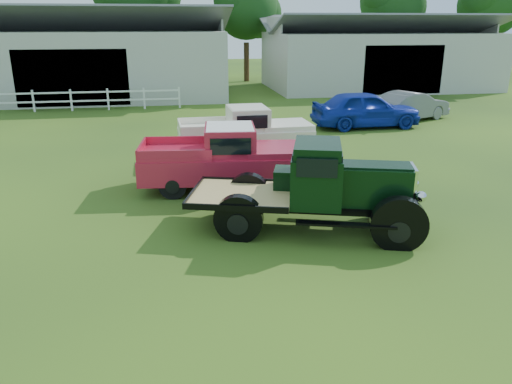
{
  "coord_description": "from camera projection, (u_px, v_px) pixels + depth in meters",
  "views": [
    {
      "loc": [
        -1.67,
        -9.43,
        4.73
      ],
      "look_at": [
        0.2,
        1.2,
        1.05
      ],
      "focal_mm": 35.0,
      "sensor_mm": 36.0,
      "label": 1
    }
  ],
  "objects": [
    {
      "name": "red_pickup",
      "position": [
        227.0,
        157.0,
        14.7
      ],
      "size": [
        5.42,
        2.53,
        1.91
      ],
      "primitive_type": null,
      "rotation": [
        0.0,
        0.0,
        -0.1
      ],
      "color": "#BD1E3A",
      "rests_on": "ground"
    },
    {
      "name": "vintage_flatbed",
      "position": [
        312.0,
        187.0,
        11.71
      ],
      "size": [
        5.79,
        3.63,
        2.14
      ],
      "primitive_type": null,
      "rotation": [
        0.0,
        0.0,
        -0.3
      ],
      "color": "black",
      "rests_on": "ground"
    },
    {
      "name": "ground",
      "position": [
        257.0,
        257.0,
        10.59
      ],
      "size": [
        120.0,
        120.0,
        0.0
      ],
      "primitive_type": "plane",
      "color": "#233A18"
    },
    {
      "name": "fence_rail",
      "position": [
        52.0,
        101.0,
        27.73
      ],
      "size": [
        14.2,
        0.16,
        1.2
      ],
      "primitive_type": null,
      "color": "white",
      "rests_on": "ground"
    },
    {
      "name": "tree_d",
      "position": [
        391.0,
        19.0,
        43.63
      ],
      "size": [
        6.0,
        6.0,
        10.0
      ],
      "primitive_type": null,
      "color": "#13440C",
      "rests_on": "ground"
    },
    {
      "name": "shed_right",
      "position": [
        378.0,
        52.0,
        37.22
      ],
      "size": [
        16.8,
        9.2,
        5.2
      ],
      "primitive_type": null,
      "color": "#9B9992",
      "rests_on": "ground"
    },
    {
      "name": "tree_c",
      "position": [
        246.0,
        25.0,
        40.72
      ],
      "size": [
        5.4,
        5.4,
        9.0
      ],
      "primitive_type": null,
      "color": "#13440C",
      "rests_on": "ground"
    },
    {
      "name": "misc_car_grey",
      "position": [
        410.0,
        106.0,
        25.19
      ],
      "size": [
        4.64,
        3.16,
        1.45
      ],
      "primitive_type": "imported",
      "rotation": [
        0.0,
        0.0,
        1.98
      ],
      "color": "slate",
      "rests_on": "ground"
    },
    {
      "name": "tree_b",
      "position": [
        133.0,
        9.0,
        39.77
      ],
      "size": [
        6.9,
        6.9,
        11.5
      ],
      "primitive_type": null,
      "color": "#13440C",
      "rests_on": "ground"
    },
    {
      "name": "misc_car_blue",
      "position": [
        366.0,
        109.0,
        23.44
      ],
      "size": [
        5.07,
        2.12,
        1.72
      ],
      "primitive_type": "imported",
      "rotation": [
        0.0,
        0.0,
        1.59
      ],
      "color": "#122AA1",
      "rests_on": "ground"
    },
    {
      "name": "shed_left",
      "position": [
        83.0,
        53.0,
        32.77
      ],
      "size": [
        18.8,
        10.2,
        5.6
      ],
      "primitive_type": null,
      "color": "#9B9992",
      "rests_on": "ground"
    },
    {
      "name": "tree_e",
      "position": [
        487.0,
        22.0,
        43.16
      ],
      "size": [
        5.7,
        5.7,
        9.5
      ],
      "primitive_type": null,
      "color": "#13440C",
      "rests_on": "ground"
    },
    {
      "name": "white_pickup",
      "position": [
        245.0,
        133.0,
        18.1
      ],
      "size": [
        5.03,
        2.07,
        1.83
      ],
      "primitive_type": null,
      "rotation": [
        0.0,
        0.0,
        0.03
      ],
      "color": "#F0E6CF",
      "rests_on": "ground"
    }
  ]
}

